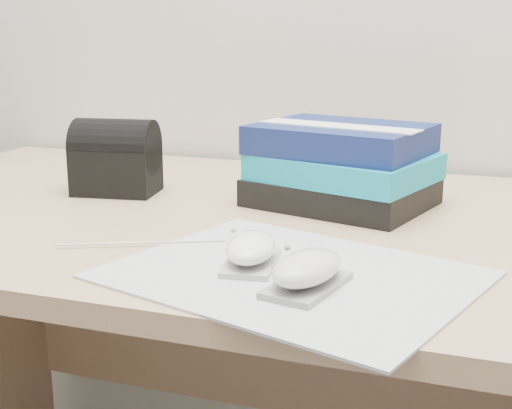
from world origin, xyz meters
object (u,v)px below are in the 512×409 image
(book_stack, at_px, (342,166))
(pouch, at_px, (116,157))
(mouse_rear, at_px, (251,250))
(desk, at_px, (317,345))
(mouse_front, at_px, (307,271))

(book_stack, relative_size, pouch, 2.09)
(mouse_rear, bearing_deg, book_stack, 84.68)
(desk, height_order, mouse_rear, mouse_rear)
(desk, distance_m, book_stack, 0.30)
(desk, xyz_separation_m, pouch, (-0.35, -0.02, 0.30))
(mouse_rear, xyz_separation_m, pouch, (-0.35, 0.29, 0.04))
(desk, xyz_separation_m, mouse_rear, (-0.00, -0.31, 0.26))
(mouse_front, xyz_separation_m, book_stack, (-0.05, 0.39, 0.04))
(mouse_rear, distance_m, mouse_front, 0.10)
(mouse_rear, distance_m, book_stack, 0.34)
(desk, distance_m, mouse_front, 0.45)
(desk, xyz_separation_m, book_stack, (0.03, 0.03, 0.30))
(mouse_front, distance_m, book_stack, 0.39)
(pouch, bearing_deg, mouse_rear, -39.94)
(desk, xyz_separation_m, mouse_front, (0.08, -0.36, 0.26))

